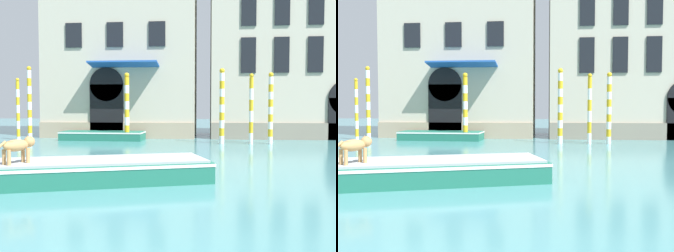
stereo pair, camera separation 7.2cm
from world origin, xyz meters
TOP-DOWN VIEW (x-y plane):
  - palazzo_left at (-1.09, 24.98)m, footprint 10.19×7.40m
  - palazzo_right at (11.41, 24.98)m, footprint 12.67×6.13m
  - boat_foreground at (1.18, 7.42)m, footprint 7.65×4.28m
  - dog_on_deck at (-0.08, 6.64)m, footprint 0.65×0.95m
  - boat_moored_near_palazzo at (-1.61, 20.74)m, footprint 5.15×1.96m
  - mooring_pole_0 at (-5.78, 19.61)m, footprint 0.26×0.26m
  - mooring_pole_1 at (7.22, 18.99)m, footprint 0.24×0.24m
  - mooring_pole_2 at (5.62, 19.05)m, footprint 0.29×0.29m
  - mooring_pole_3 at (0.03, 20.11)m, footprint 0.29×0.29m
  - mooring_pole_4 at (8.29, 19.12)m, footprint 0.27×0.27m
  - mooring_pole_5 at (-5.48, 17.54)m, footprint 0.19×0.19m

SIDE VIEW (x-z plane):
  - boat_moored_near_palazzo at x=-1.61m, z-range 0.01..0.55m
  - boat_foreground at x=1.18m, z-range 0.02..0.65m
  - dog_on_deck at x=-0.08m, z-range 0.74..1.44m
  - mooring_pole_5 at x=-5.48m, z-range 0.02..3.64m
  - mooring_pole_1 at x=7.22m, z-range 0.02..3.91m
  - mooring_pole_4 at x=8.29m, z-range 0.02..3.98m
  - mooring_pole_3 at x=0.03m, z-range 0.02..4.11m
  - mooring_pole_2 at x=5.62m, z-range 0.02..4.22m
  - mooring_pole_0 at x=-5.78m, z-range 0.02..4.49m
  - palazzo_right at x=11.41m, z-range -0.02..14.20m
  - palazzo_left at x=-1.09m, z-range -0.02..18.74m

